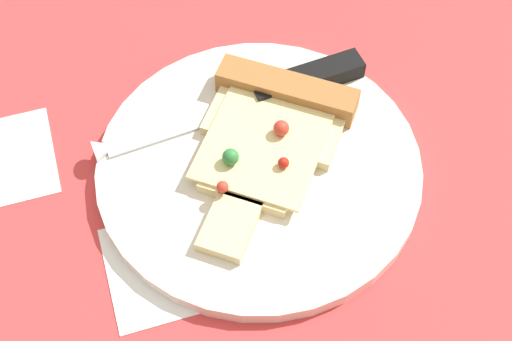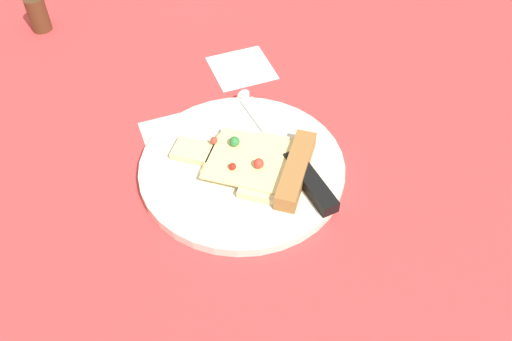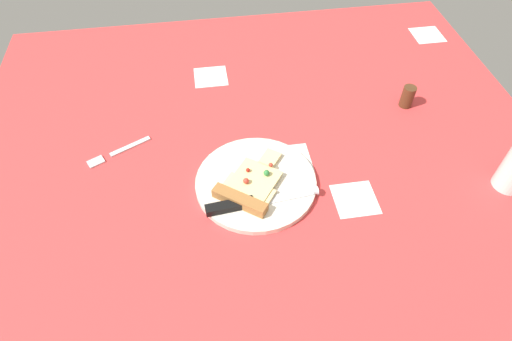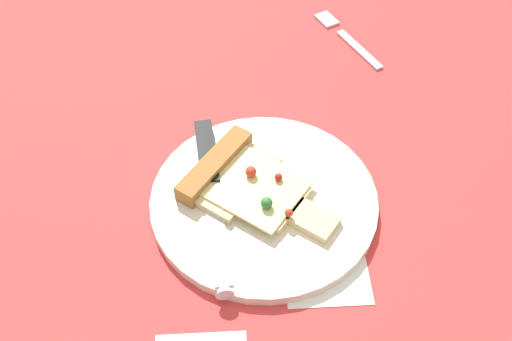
% 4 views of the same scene
% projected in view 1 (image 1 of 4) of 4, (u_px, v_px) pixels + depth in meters
% --- Properties ---
extents(ground_plane, '(1.37, 1.37, 0.03)m').
position_uv_depth(ground_plane, '(233.00, 215.00, 0.59)').
color(ground_plane, '#D13838').
rests_on(ground_plane, ground).
extents(plate, '(0.26, 0.26, 0.01)m').
position_uv_depth(plate, '(259.00, 167.00, 0.59)').
color(plate, silver).
rests_on(plate, ground_plane).
extents(pizza_slice, '(0.17, 0.19, 0.03)m').
position_uv_depth(pizza_slice, '(269.00, 132.00, 0.59)').
color(pizza_slice, beige).
rests_on(pizza_slice, plate).
extents(knife, '(0.24, 0.04, 0.02)m').
position_uv_depth(knife, '(258.00, 96.00, 0.61)').
color(knife, silver).
rests_on(knife, plate).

